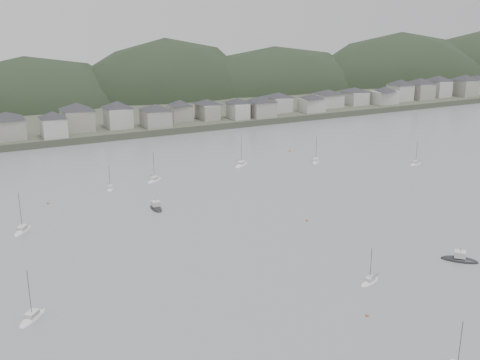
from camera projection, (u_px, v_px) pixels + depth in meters
ground at (422, 310)px, 109.70m from camera, size 900.00×900.00×0.00m
far_shore_land at (78, 97)px, 360.21m from camera, size 900.00×250.00×3.00m
forested_ridge at (97, 124)px, 344.23m from camera, size 851.55×103.94×102.57m
waterfront_town at (230, 106)px, 285.48m from camera, size 451.48×28.46×12.92m
sailboat_lead at (23, 231)px, 148.39m from camera, size 6.82×8.28×11.26m
moored_fleet at (198, 234)px, 146.20m from camera, size 259.56×173.41×12.56m
motor_launch_near at (460, 259)px, 131.24m from camera, size 7.72×8.08×3.96m
motor_launch_far at (156, 208)px, 165.24m from camera, size 3.26×7.84×3.84m
mooring_buoys at (204, 223)px, 153.52m from camera, size 123.62×118.33×0.70m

